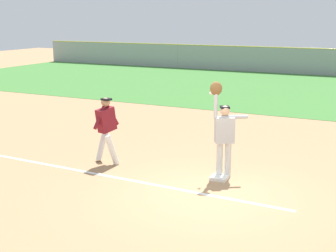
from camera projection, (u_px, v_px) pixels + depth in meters
ground_plane at (207, 195)px, 10.22m from camera, size 71.83×71.83×0.00m
outfield_grass at (324, 92)px, 24.03m from camera, size 45.62×14.02×0.01m
chalk_foul_line at (58, 167)px, 12.13m from camera, size 12.00×0.53×0.01m
first_base at (219, 178)px, 11.18m from camera, size 0.40×0.40×0.08m
fielder at (224, 131)px, 11.11m from camera, size 0.82×0.56×2.28m
runner at (106, 125)px, 12.23m from camera, size 0.76×0.84×1.72m
baseball at (211, 93)px, 11.14m from camera, size 0.07×0.07×0.07m
parked_car_tan at (288, 59)px, 34.68m from camera, size 4.54×2.41×1.25m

